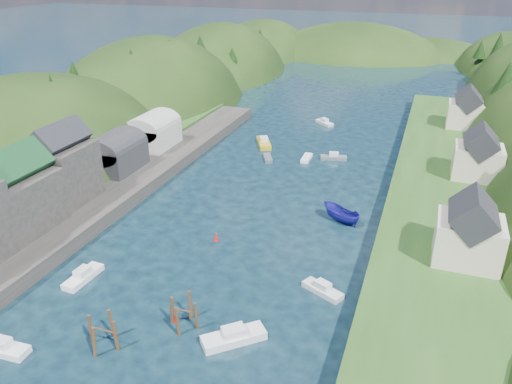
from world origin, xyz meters
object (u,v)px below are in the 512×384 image
at_px(piling_cluster_far, 184,315).
at_px(channel_buoy_near, 176,317).
at_px(piling_cluster_near, 103,335).
at_px(channel_buoy_far, 216,237).

height_order(piling_cluster_far, channel_buoy_near, piling_cluster_far).
bearing_deg(piling_cluster_far, piling_cluster_near, -138.80).
xyz_separation_m(piling_cluster_near, channel_buoy_near, (4.54, 5.49, -0.87)).
bearing_deg(channel_buoy_near, channel_buoy_far, 99.22).
distance_m(piling_cluster_near, piling_cluster_far, 7.67).
bearing_deg(channel_buoy_far, channel_buoy_near, -80.78).
xyz_separation_m(piling_cluster_near, piling_cluster_far, (5.77, 5.05, -0.00)).
bearing_deg(piling_cluster_far, channel_buoy_near, 160.27).
distance_m(piling_cluster_near, channel_buoy_far, 21.60).
relative_size(piling_cluster_near, channel_buoy_far, 3.48).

